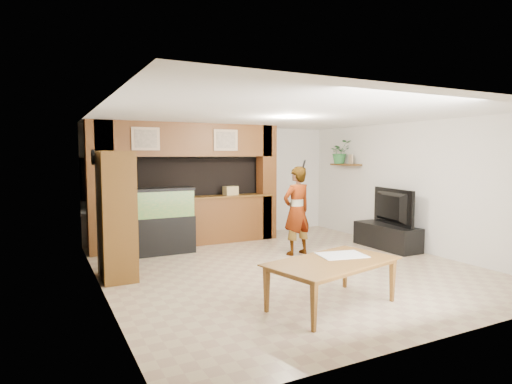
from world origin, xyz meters
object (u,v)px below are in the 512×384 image
television (388,207)px  dining_table (334,284)px  aquarium (164,222)px  pantry_cabinet (116,215)px  person (297,211)px

television → dining_table: size_ratio=0.77×
aquarium → television: (4.25, -1.63, 0.23)m
pantry_cabinet → aquarium: bearing=50.9°
aquarium → television: aquarium is taller
dining_table → aquarium: bearing=93.1°
person → dining_table: (-1.14, -2.67, -0.56)m
television → pantry_cabinet: bearing=97.4°
aquarium → pantry_cabinet: bearing=-129.4°
aquarium → dining_table: bearing=-74.1°
television → person: bearing=89.5°
pantry_cabinet → dining_table: (2.24, -2.57, -0.70)m
pantry_cabinet → aquarium: 1.78m
dining_table → television: bearing=23.3°
pantry_cabinet → dining_table: bearing=-49.0°
aquarium → dining_table: aquarium is taller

